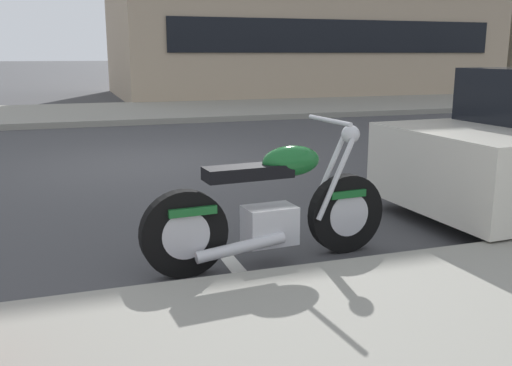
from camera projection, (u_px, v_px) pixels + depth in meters
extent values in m
plane|color=#3D3D3F|center=(149.00, 164.00, 8.60)|extent=(260.00, 260.00, 0.00)
cube|color=gray|center=(476.00, 101.00, 19.15)|extent=(120.00, 5.00, 0.14)
cube|color=silver|center=(226.00, 256.00, 4.68)|extent=(0.12, 2.20, 0.01)
cylinder|color=black|center=(346.00, 213.00, 4.74)|extent=(0.66, 0.16, 0.66)
cylinder|color=silver|center=(346.00, 213.00, 4.74)|extent=(0.37, 0.15, 0.36)
cylinder|color=black|center=(184.00, 234.00, 4.21)|extent=(0.66, 0.16, 0.66)
cylinder|color=silver|center=(184.00, 234.00, 4.21)|extent=(0.37, 0.15, 0.36)
cube|color=silver|center=(270.00, 225.00, 4.48)|extent=(0.42, 0.29, 0.30)
cube|color=black|center=(248.00, 172.00, 4.31)|extent=(0.69, 0.27, 0.10)
ellipsoid|color=#196028|center=(291.00, 161.00, 4.44)|extent=(0.50, 0.28, 0.24)
cube|color=#196028|center=(190.00, 209.00, 4.19)|extent=(0.37, 0.21, 0.06)
cube|color=#196028|center=(344.00, 192.00, 4.69)|extent=(0.33, 0.18, 0.06)
cylinder|color=silver|center=(327.00, 176.00, 4.68)|extent=(0.34, 0.07, 0.65)
cylinder|color=silver|center=(336.00, 179.00, 4.55)|extent=(0.34, 0.07, 0.65)
cylinder|color=silver|center=(329.00, 120.00, 4.50)|extent=(0.08, 0.62, 0.04)
sphere|color=silver|center=(351.00, 134.00, 4.60)|extent=(0.15, 0.15, 0.15)
cylinder|color=silver|center=(241.00, 247.00, 4.26)|extent=(0.71, 0.14, 0.16)
cylinder|color=black|center=(426.00, 175.00, 6.34)|extent=(0.63, 0.25, 0.62)
cube|color=black|center=(341.00, 36.00, 19.53)|extent=(12.01, 0.06, 1.10)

